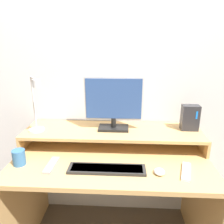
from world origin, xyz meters
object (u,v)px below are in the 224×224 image
desk_lamp (36,107)px  router_dock (190,118)px  monitor (114,103)px  keyboard (107,169)px  remote_control (51,165)px  mug (19,157)px  mouse (159,172)px  remote_secondary (186,172)px

desk_lamp → router_dock: (1.09, 0.12, -0.10)m
monitor → keyboard: 0.48m
monitor → desk_lamp: size_ratio=1.06×
router_dock → remote_control: 1.02m
monitor → mug: bearing=-150.7°
keyboard → remote_control: 0.35m
mug → mouse: bearing=-3.7°
router_dock → mouse: 0.52m
keyboard → remote_secondary: (0.47, 0.00, -0.00)m
keyboard → mouse: 0.31m
monitor → router_dock: size_ratio=2.26×
monitor → keyboard: bearing=-93.7°
keyboard → mouse: (0.31, -0.02, 0.00)m
router_dock → remote_secondary: 0.45m
remote_secondary → keyboard: bearing=-179.8°
desk_lamp → keyboard: bearing=-27.2°
monitor → remote_control: (-0.37, -0.34, -0.32)m
monitor → router_dock: monitor is taller
mug → keyboard: bearing=-3.9°
monitor → remote_secondary: bearing=-38.8°
monitor → mouse: monitor is taller
monitor → mouse: bearing=-52.9°
monitor → desk_lamp: 0.54m
mouse → mug: mug is taller
remote_control → remote_secondary: same height
router_dock → remote_secondary: size_ratio=0.96×
keyboard → mug: mug is taller
mug → monitor: bearing=29.3°
router_dock → remote_control: (-0.93, -0.36, -0.21)m
remote_secondary → mug: (-1.03, 0.04, 0.04)m
desk_lamp → monitor: bearing=11.1°
keyboard → mug: 0.56m
keyboard → mug: (-0.56, 0.04, 0.04)m
remote_secondary → router_dock: bearing=74.3°
keyboard → mug: bearing=176.1°
remote_control → mug: size_ratio=1.86×
desk_lamp → mug: (-0.05, -0.22, -0.27)m
monitor → router_dock: (0.56, 0.02, -0.11)m
monitor → router_dock: 0.57m
router_dock → remote_control: size_ratio=1.01×
router_dock → remote_secondary: router_dock is taller
remote_control → desk_lamp: bearing=123.9°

